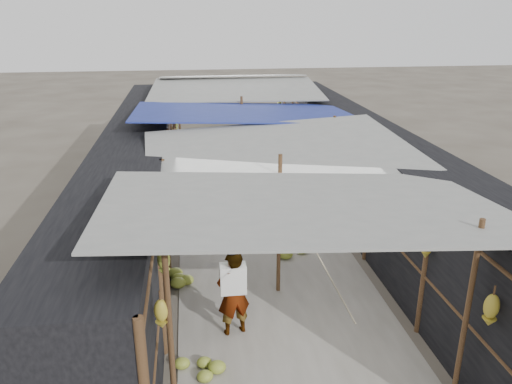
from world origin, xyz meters
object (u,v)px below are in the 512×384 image
vendor_elderly (233,293)px  shopper_blue (257,195)px  crate_near (258,228)px  black_basin (314,201)px  vendor_seated (322,201)px

vendor_elderly → shopper_blue: bearing=-119.3°
crate_near → shopper_blue: 0.77m
black_basin → vendor_elderly: 5.94m
shopper_blue → vendor_seated: shopper_blue is taller
vendor_elderly → shopper_blue: size_ratio=0.80×
vendor_seated → vendor_elderly: bearing=-20.9°
crate_near → vendor_elderly: 3.80m
shopper_blue → vendor_seated: 1.91m
crate_near → vendor_seated: vendor_seated is taller
vendor_elderly → crate_near: bearing=-119.9°
crate_near → black_basin: size_ratio=0.79×
black_basin → vendor_elderly: bearing=-116.3°
vendor_elderly → shopper_blue: (0.90, 3.80, 0.18)m
crate_near → vendor_elderly: bearing=-109.5°
black_basin → vendor_seated: vendor_seated is taller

